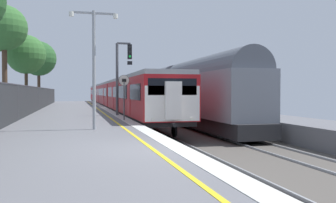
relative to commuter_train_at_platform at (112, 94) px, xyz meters
The scene contains 9 objects.
ground 36.82m from the commuter_train_at_platform, 89.15° to the right, with size 17.40×110.00×1.21m.
commuter_train_at_platform is the anchor object (origin of this frame).
freight_train_adjacent_track 4.25m from the commuter_train_at_platform, 19.03° to the right, with size 2.60×58.93×4.84m.
signal_gantry 21.95m from the commuter_train_at_platform, 93.85° to the right, with size 1.10×0.24×4.89m.
speed_limit_sign 26.25m from the commuter_train_at_platform, 94.03° to the right, with size 0.59×0.08×2.51m.
platform_lamp_mid 31.26m from the commuter_train_at_platform, 96.85° to the right, with size 2.00×0.20×4.95m.
background_tree_left 10.02m from the commuter_train_at_platform, 168.70° to the left, with size 4.27×4.27×7.84m.
background_tree_centre 15.04m from the commuter_train_at_platform, 126.37° to the right, with size 3.45×3.45×6.62m.
background_tree_right 19.38m from the commuter_train_at_platform, 121.83° to the right, with size 3.55×3.56×8.22m.
Camera 1 is at (-2.41, -9.98, 1.57)m, focal length 39.63 mm.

